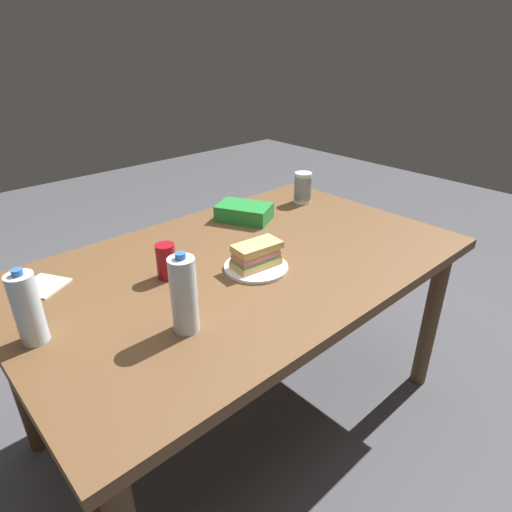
{
  "coord_description": "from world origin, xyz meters",
  "views": [
    {
      "loc": [
        -0.92,
        -1.07,
        1.49
      ],
      "look_at": [
        -0.01,
        -0.08,
        0.8
      ],
      "focal_mm": 30.4,
      "sensor_mm": 36.0,
      "label": 1
    }
  ],
  "objects_px": {
    "water_bottle_spare": "(184,295)",
    "water_bottle_tall": "(27,308)",
    "sandwich": "(257,255)",
    "soda_can_red": "(166,261)",
    "dining_table": "(243,280)",
    "plastic_cup_stack": "(303,188)",
    "chip_bag": "(244,212)",
    "paper_plate": "(256,267)"
  },
  "relations": [
    {
      "from": "soda_can_red",
      "to": "water_bottle_spare",
      "type": "relative_size",
      "value": 0.51
    },
    {
      "from": "paper_plate",
      "to": "water_bottle_tall",
      "type": "height_order",
      "value": "water_bottle_tall"
    },
    {
      "from": "soda_can_red",
      "to": "plastic_cup_stack",
      "type": "relative_size",
      "value": 0.82
    },
    {
      "from": "plastic_cup_stack",
      "to": "chip_bag",
      "type": "bearing_deg",
      "value": 176.22
    },
    {
      "from": "paper_plate",
      "to": "water_bottle_spare",
      "type": "xyz_separation_m",
      "value": [
        -0.38,
        -0.13,
        0.11
      ]
    },
    {
      "from": "water_bottle_tall",
      "to": "paper_plate",
      "type": "bearing_deg",
      "value": -8.51
    },
    {
      "from": "paper_plate",
      "to": "plastic_cup_stack",
      "type": "height_order",
      "value": "plastic_cup_stack"
    },
    {
      "from": "soda_can_red",
      "to": "chip_bag",
      "type": "distance_m",
      "value": 0.57
    },
    {
      "from": "plastic_cup_stack",
      "to": "water_bottle_tall",
      "type": "bearing_deg",
      "value": -169.75
    },
    {
      "from": "dining_table",
      "to": "plastic_cup_stack",
      "type": "height_order",
      "value": "plastic_cup_stack"
    },
    {
      "from": "paper_plate",
      "to": "water_bottle_spare",
      "type": "relative_size",
      "value": 0.95
    },
    {
      "from": "dining_table",
      "to": "water_bottle_tall",
      "type": "relative_size",
      "value": 7.5
    },
    {
      "from": "plastic_cup_stack",
      "to": "water_bottle_spare",
      "type": "bearing_deg",
      "value": -154.76
    },
    {
      "from": "water_bottle_tall",
      "to": "soda_can_red",
      "type": "bearing_deg",
      "value": 6.87
    },
    {
      "from": "water_bottle_tall",
      "to": "plastic_cup_stack",
      "type": "relative_size",
      "value": 1.46
    },
    {
      "from": "soda_can_red",
      "to": "water_bottle_spare",
      "type": "height_order",
      "value": "water_bottle_spare"
    },
    {
      "from": "dining_table",
      "to": "water_bottle_spare",
      "type": "bearing_deg",
      "value": -151.75
    },
    {
      "from": "dining_table",
      "to": "water_bottle_tall",
      "type": "bearing_deg",
      "value": 178.07
    },
    {
      "from": "sandwich",
      "to": "soda_can_red",
      "type": "xyz_separation_m",
      "value": [
        -0.27,
        0.16,
        0.01
      ]
    },
    {
      "from": "chip_bag",
      "to": "dining_table",
      "type": "bearing_deg",
      "value": 110.9
    },
    {
      "from": "soda_can_red",
      "to": "water_bottle_tall",
      "type": "distance_m",
      "value": 0.45
    },
    {
      "from": "sandwich",
      "to": "water_bottle_spare",
      "type": "xyz_separation_m",
      "value": [
        -0.39,
        -0.13,
        0.06
      ]
    },
    {
      "from": "sandwich",
      "to": "paper_plate",
      "type": "bearing_deg",
      "value": -159.34
    },
    {
      "from": "plastic_cup_stack",
      "to": "water_bottle_spare",
      "type": "xyz_separation_m",
      "value": [
        -1.01,
        -0.48,
        0.04
      ]
    },
    {
      "from": "dining_table",
      "to": "plastic_cup_stack",
      "type": "bearing_deg",
      "value": 23.26
    },
    {
      "from": "paper_plate",
      "to": "plastic_cup_stack",
      "type": "distance_m",
      "value": 0.72
    },
    {
      "from": "water_bottle_tall",
      "to": "sandwich",
      "type": "bearing_deg",
      "value": -8.35
    },
    {
      "from": "water_bottle_spare",
      "to": "water_bottle_tall",
      "type": "bearing_deg",
      "value": 144.47
    },
    {
      "from": "water_bottle_tall",
      "to": "plastic_cup_stack",
      "type": "xyz_separation_m",
      "value": [
        1.34,
        0.24,
        -0.03
      ]
    },
    {
      "from": "soda_can_red",
      "to": "water_bottle_tall",
      "type": "relative_size",
      "value": 0.56
    },
    {
      "from": "plastic_cup_stack",
      "to": "paper_plate",
      "type": "bearing_deg",
      "value": -151.03
    },
    {
      "from": "dining_table",
      "to": "chip_bag",
      "type": "bearing_deg",
      "value": 47.94
    },
    {
      "from": "water_bottle_spare",
      "to": "sandwich",
      "type": "bearing_deg",
      "value": 18.58
    },
    {
      "from": "paper_plate",
      "to": "water_bottle_tall",
      "type": "distance_m",
      "value": 0.73
    },
    {
      "from": "water_bottle_spare",
      "to": "paper_plate",
      "type": "bearing_deg",
      "value": 18.56
    },
    {
      "from": "chip_bag",
      "to": "water_bottle_tall",
      "type": "distance_m",
      "value": 1.02
    },
    {
      "from": "water_bottle_tall",
      "to": "plastic_cup_stack",
      "type": "distance_m",
      "value": 1.36
    },
    {
      "from": "soda_can_red",
      "to": "water_bottle_tall",
      "type": "xyz_separation_m",
      "value": [
        -0.45,
        -0.05,
        0.04
      ]
    },
    {
      "from": "paper_plate",
      "to": "plastic_cup_stack",
      "type": "relative_size",
      "value": 1.52
    },
    {
      "from": "plastic_cup_stack",
      "to": "sandwich",
      "type": "bearing_deg",
      "value": -150.98
    },
    {
      "from": "sandwich",
      "to": "soda_can_red",
      "type": "height_order",
      "value": "soda_can_red"
    },
    {
      "from": "chip_bag",
      "to": "water_bottle_spare",
      "type": "xyz_separation_m",
      "value": [
        -0.65,
        -0.5,
        0.08
      ]
    }
  ]
}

